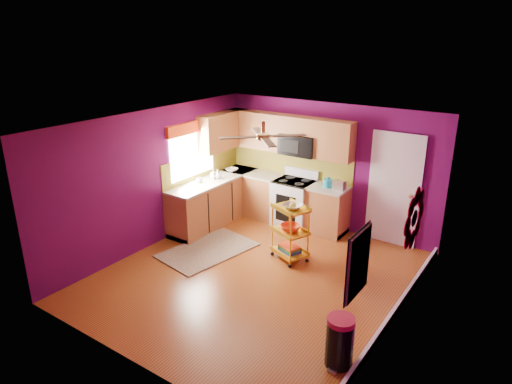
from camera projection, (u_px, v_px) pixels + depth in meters
The scene contains 18 objects.
ground at pixel (256, 276), 7.41m from camera, with size 5.00×5.00×0.00m, color brown.
room_envelope at pixel (257, 181), 6.85m from camera, with size 4.54×5.04×2.52m.
lower_cabinets at pixel (252, 202), 9.39m from camera, with size 2.81×2.31×0.94m.
electric_range at pixel (294, 202), 9.23m from camera, with size 0.76×0.66×1.13m.
upper_cabinetry at pixel (266, 134), 9.15m from camera, with size 2.80×2.30×1.26m.
left_window at pixel (192, 142), 8.82m from camera, with size 0.08×1.35×1.08m.
panel_door at pixel (394, 191), 8.26m from camera, with size 0.95×0.11×2.15m.
right_wall_art at pixel (392, 236), 5.48m from camera, with size 0.04×2.74×1.04m.
ceiling_fan at pixel (263, 136), 6.80m from camera, with size 1.01×1.01×0.26m.
shag_rug at pixel (208, 250), 8.27m from camera, with size 1.03×1.69×0.02m, color #311B10.
rolling_cart at pixel (290, 230), 7.79m from camera, with size 0.72×0.63×1.08m.
trash_can at pixel (340, 341), 5.37m from camera, with size 0.34×0.37×0.64m.
teal_kettle at pixel (328, 183), 8.69m from camera, with size 0.18×0.18×0.21m.
toaster at pixel (339, 185), 8.55m from camera, with size 0.22×0.15×0.18m, color beige.
soap_bottle_a at pixel (213, 174), 9.16m from camera, with size 0.09×0.09×0.21m, color #EA3F72.
soap_bottle_b at pixel (218, 174), 9.18m from camera, with size 0.14×0.14×0.18m, color white.
counter_dish at pixel (232, 170), 9.69m from camera, with size 0.25×0.25×0.06m, color white.
counter_cup at pixel (199, 180), 8.96m from camera, with size 0.12×0.12×0.10m, color white.
Camera 1 is at (3.69, -5.37, 3.79)m, focal length 32.00 mm.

